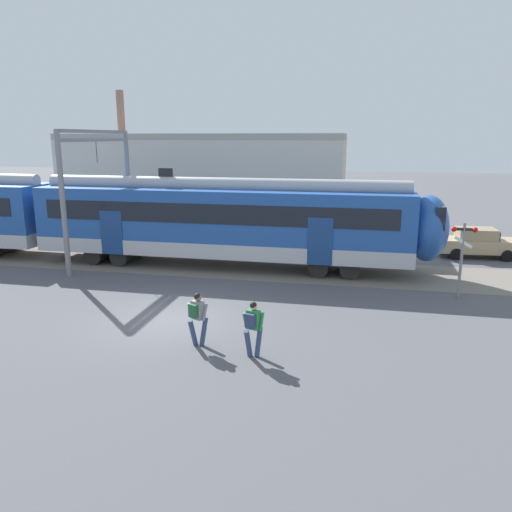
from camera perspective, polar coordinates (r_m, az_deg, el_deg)
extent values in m
plane|color=#515156|center=(17.76, -9.78, -7.14)|extent=(160.00, 160.00, 0.00)
cube|color=slate|center=(29.57, -24.97, 0.09)|extent=(80.00, 4.40, 0.01)
cube|color=silver|center=(24.38, -4.07, 1.24)|extent=(18.00, 3.06, 0.70)
cube|color=#2351A3|center=(24.10, -4.13, 4.85)|extent=(18.00, 3.00, 2.40)
cube|color=black|center=(22.64, -5.21, 4.78)|extent=(16.56, 0.03, 0.90)
cube|color=navy|center=(21.88, 7.33, 1.63)|extent=(1.10, 0.04, 2.10)
cube|color=navy|center=(24.72, -16.20, 2.57)|extent=(1.10, 0.04, 2.10)
cylinder|color=#A4A4A9|center=(23.93, -4.19, 8.12)|extent=(17.64, 0.70, 0.70)
cube|color=black|center=(24.78, -10.29, 9.40)|extent=(0.70, 0.12, 0.40)
cylinder|color=black|center=(23.59, 10.78, -0.88)|extent=(0.90, 2.40, 0.90)
cylinder|color=black|center=(23.65, 7.39, -0.71)|extent=(0.90, 2.40, 0.90)
cylinder|color=black|center=(26.27, -14.33, 0.40)|extent=(0.90, 2.40, 0.90)
cylinder|color=black|center=(26.91, -17.00, 0.54)|extent=(0.90, 2.40, 0.90)
ellipsoid|color=#2351A3|center=(23.39, 19.01, 3.02)|extent=(1.80, 2.85, 2.95)
cube|color=black|center=(23.34, 19.98, 4.42)|extent=(0.40, 2.40, 1.00)
cylinder|color=black|center=(30.29, -27.06, 1.03)|extent=(0.90, 2.40, 0.90)
cylinder|color=navy|center=(15.41, -6.00, -8.56)|extent=(0.29, 0.38, 0.87)
cylinder|color=navy|center=(15.35, -7.22, -8.69)|extent=(0.29, 0.38, 0.87)
cube|color=gray|center=(15.13, -6.68, -6.13)|extent=(0.43, 0.38, 0.56)
cylinder|color=gray|center=(15.24, -7.48, -6.20)|extent=(0.19, 0.26, 0.52)
cylinder|color=gray|center=(15.05, -5.86, -6.42)|extent=(0.19, 0.26, 0.52)
sphere|color=#9E7051|center=(15.01, -6.67, -4.71)|extent=(0.22, 0.22, 0.22)
sphere|color=black|center=(14.99, -6.72, -4.62)|extent=(0.20, 0.20, 0.20)
cube|color=#235633|center=(15.00, -7.17, -6.23)|extent=(0.32, 0.27, 0.40)
cylinder|color=navy|center=(14.61, 0.29, -9.75)|extent=(0.25, 0.38, 0.87)
cylinder|color=navy|center=(14.47, -0.89, -9.99)|extent=(0.25, 0.38, 0.87)
cube|color=#2D7F47|center=(14.27, -0.30, -7.25)|extent=(0.41, 0.34, 0.56)
cylinder|color=#2D7F47|center=(14.33, -1.23, -7.38)|extent=(0.16, 0.26, 0.52)
cylinder|color=#2D7F47|center=(14.26, 0.63, -7.49)|extent=(0.16, 0.26, 0.52)
sphere|color=beige|center=(14.16, -0.26, -5.75)|extent=(0.22, 0.22, 0.22)
sphere|color=black|center=(14.13, -0.31, -5.66)|extent=(0.20, 0.20, 0.20)
cube|color=navy|center=(14.12, -0.67, -7.40)|extent=(0.31, 0.24, 0.40)
cube|color=tan|center=(28.73, 24.03, 1.13)|extent=(4.09, 1.88, 0.68)
cube|color=#9D8662|center=(28.58, 23.86, 2.36)|extent=(1.98, 1.55, 0.56)
cube|color=black|center=(28.85, 25.67, 2.19)|extent=(0.20, 1.37, 0.48)
cylinder|color=black|center=(29.88, 25.88, 0.71)|extent=(0.61, 0.24, 0.60)
cylinder|color=black|center=(28.43, 26.77, 0.03)|extent=(0.61, 0.24, 0.60)
cylinder|color=black|center=(29.24, 21.24, 0.90)|extent=(0.61, 0.24, 0.60)
cylinder|color=black|center=(27.75, 21.91, 0.21)|extent=(0.61, 0.24, 0.60)
cylinder|color=gray|center=(23.75, -21.18, 5.43)|extent=(0.24, 0.24, 6.50)
cylinder|color=gray|center=(29.27, -14.35, 7.27)|extent=(0.24, 0.24, 6.50)
cube|color=gray|center=(26.30, -17.92, 13.39)|extent=(0.20, 6.40, 0.16)
cube|color=gray|center=(26.30, -17.85, 12.52)|extent=(0.20, 6.40, 0.16)
cylinder|color=black|center=(26.31, -17.76, 11.21)|extent=(0.03, 0.03, 1.00)
cylinder|color=gray|center=(20.93, 22.40, -0.52)|extent=(0.11, 0.11, 3.00)
cube|color=black|center=(20.69, 22.70, 2.84)|extent=(0.80, 0.10, 0.10)
sphere|color=red|center=(20.57, 21.69, 2.87)|extent=(0.20, 0.20, 0.20)
sphere|color=red|center=(20.71, 23.76, 2.75)|extent=(0.20, 0.20, 0.20)
cube|color=white|center=(20.75, 22.59, 1.47)|extent=(0.72, 0.03, 0.48)
cube|color=beige|center=(33.56, -6.16, 7.91)|extent=(18.49, 5.00, 6.00)
cube|color=#9F9686|center=(33.41, -6.30, 13.38)|extent=(18.49, 5.00, 0.40)
cylinder|color=#8C6656|center=(35.57, -15.19, 15.26)|extent=(0.50, 0.50, 3.20)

